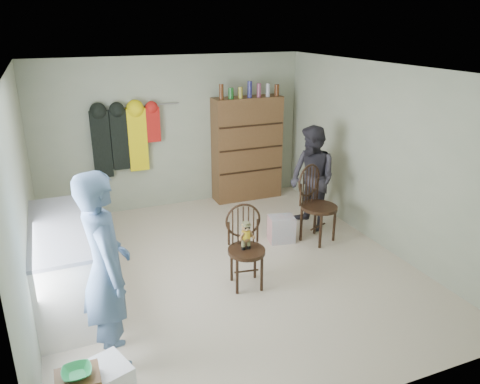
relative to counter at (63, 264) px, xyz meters
name	(u,v)px	position (x,y,z in m)	size (l,w,h in m)	color
ground_plane	(228,268)	(1.95, 0.00, -0.47)	(5.00, 5.00, 0.00)	beige
room_walls	(212,140)	(1.95, 0.53, 1.11)	(5.00, 5.00, 5.00)	#A8AF92
counter	(63,264)	(0.00, 0.00, 0.00)	(0.64, 1.86, 0.94)	silver
bowl	(77,373)	(0.01, -1.87, 0.03)	(0.23, 0.23, 0.06)	green
chair_front	(245,242)	(2.02, -0.41, 0.09)	(0.51, 0.51, 1.00)	black
chair_far	(316,201)	(3.42, 0.33, 0.13)	(0.64, 0.64, 1.11)	black
striped_bag	(281,229)	(2.95, 0.46, -0.28)	(0.36, 0.28, 0.37)	#E57872
person_left	(106,270)	(0.35, -1.16, 0.46)	(0.68, 0.45, 1.86)	slate
person_right	(312,179)	(3.58, 0.73, 0.32)	(0.77, 0.60, 1.58)	#2D2B33
dresser	(247,148)	(3.20, 2.30, 0.44)	(1.20, 0.39, 2.07)	brown
coat_rack	(124,139)	(1.12, 2.38, 0.78)	(1.42, 0.12, 1.09)	#99999E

